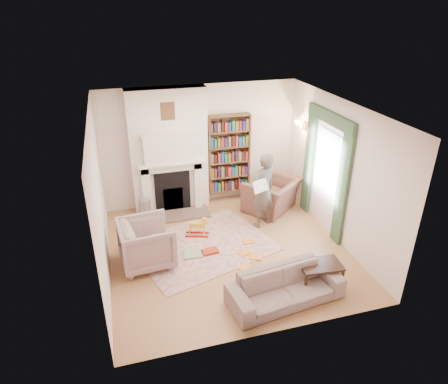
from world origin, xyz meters
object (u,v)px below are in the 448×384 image
object	(u,v)px
man_reading	(263,191)
armchair_left	(147,243)
bookcase	(229,154)
rocking_horse	(197,227)
coffee_table	(319,275)
armchair_reading	(271,195)
paraffin_heater	(145,210)
sofa	(285,287)

from	to	relation	value
man_reading	armchair_left	bearing A→B (deg)	-6.85
bookcase	armchair_left	distance (m)	3.14
man_reading	rocking_horse	size ratio (longest dim) A/B	3.41
armchair_left	coffee_table	size ratio (longest dim) A/B	1.36
bookcase	rocking_horse	bearing A→B (deg)	-127.48
armchair_reading	paraffin_heater	xyz separation A→B (m)	(-2.86, 0.24, -0.10)
armchair_reading	rocking_horse	xyz separation A→B (m)	(-1.91, -0.66, -0.16)
coffee_table	rocking_horse	distance (m)	2.70
armchair_reading	sofa	distance (m)	3.13
armchair_left	paraffin_heater	size ratio (longest dim) A/B	1.73
armchair_left	sofa	size ratio (longest dim) A/B	0.51
coffee_table	sofa	bearing A→B (deg)	-161.13
armchair_reading	armchair_left	size ratio (longest dim) A/B	1.20
armchair_reading	armchair_left	distance (m)	3.27
sofa	coffee_table	distance (m)	0.74
armchair_left	man_reading	xyz separation A→B (m)	(2.54, 0.73, 0.39)
armchair_reading	sofa	xyz separation A→B (m)	(-0.96, -2.97, -0.10)
bookcase	paraffin_heater	size ratio (longest dim) A/B	3.36
sofa	man_reading	distance (m)	2.49
sofa	coffee_table	xyz separation A→B (m)	(0.71, 0.18, -0.05)
bookcase	armchair_left	size ratio (longest dim) A/B	1.94
man_reading	coffee_table	distance (m)	2.28
coffee_table	rocking_horse	xyz separation A→B (m)	(-1.66, 2.13, -0.01)
man_reading	paraffin_heater	bearing A→B (deg)	-42.04
bookcase	rocking_horse	size ratio (longest dim) A/B	3.82
armchair_reading	rocking_horse	bearing A→B (deg)	-19.01
armchair_reading	coffee_table	xyz separation A→B (m)	(-0.25, -2.79, -0.15)
armchair_left	man_reading	bearing A→B (deg)	-79.12
coffee_table	rocking_horse	size ratio (longest dim) A/B	1.45
rocking_horse	coffee_table	bearing A→B (deg)	-33.93
bookcase	man_reading	world-z (taller)	bookcase
bookcase	armchair_reading	world-z (taller)	bookcase
armchair_reading	man_reading	distance (m)	0.88
armchair_reading	paraffin_heater	size ratio (longest dim) A/B	2.09
coffee_table	rocking_horse	world-z (taller)	coffee_table
man_reading	rocking_horse	xyz separation A→B (m)	(-1.46, -0.06, -0.61)
armchair_reading	man_reading	bearing A→B (deg)	15.10
bookcase	armchair_left	world-z (taller)	bookcase
sofa	coffee_table	world-z (taller)	sofa
coffee_table	paraffin_heater	distance (m)	4.01
man_reading	coffee_table	bearing A→B (deg)	72.41
armchair_reading	rocking_horse	world-z (taller)	armchair_reading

